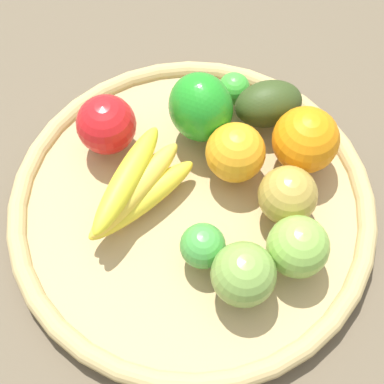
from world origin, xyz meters
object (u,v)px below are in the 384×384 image
at_px(lime_0, 203,246).
at_px(avocado, 268,104).
at_px(apple_0, 244,274).
at_px(orange_1, 307,143).
at_px(banana_bunch, 135,189).
at_px(apple_1, 298,247).
at_px(bell_pepper, 201,108).
at_px(lime_1, 234,89).
at_px(apple_3, 288,195).
at_px(orange_0, 235,153).
at_px(apple_2, 106,125).

bearing_deg(lime_0, avocado, 42.52).
xyz_separation_m(apple_0, orange_1, (0.14, 0.12, 0.00)).
bearing_deg(apple_0, avocado, 55.90).
height_order(banana_bunch, avocado, avocado).
bearing_deg(apple_1, orange_1, 56.76).
height_order(apple_1, orange_1, orange_1).
height_order(apple_0, bell_pepper, bell_pepper).
height_order(banana_bunch, orange_1, orange_1).
relative_size(apple_0, orange_1, 0.88).
distance_m(banana_bunch, lime_1, 0.20).
xyz_separation_m(apple_3, lime_1, (0.02, 0.17, -0.01)).
relative_size(bell_pepper, orange_1, 1.16).
distance_m(orange_0, apple_0, 0.15).
bearing_deg(bell_pepper, orange_0, 166.94).
xyz_separation_m(avocado, lime_1, (-0.03, 0.05, -0.01)).
height_order(apple_3, apple_1, same).
relative_size(orange_0, orange_1, 0.89).
bearing_deg(apple_2, apple_3, -48.17).
bearing_deg(avocado, apple_3, -108.28).
distance_m(apple_3, orange_1, 0.07).
relative_size(apple_2, orange_0, 1.02).
distance_m(banana_bunch, avocado, 0.20).
distance_m(orange_0, banana_bunch, 0.13).
height_order(apple_2, apple_0, apple_2).
relative_size(banana_bunch, lime_1, 3.73).
height_order(avocado, bell_pepper, bell_pepper).
bearing_deg(bell_pepper, banana_bunch, 95.10).
relative_size(apple_0, avocado, 0.82).
xyz_separation_m(avocado, apple_3, (-0.04, -0.13, 0.00)).
bearing_deg(bell_pepper, apple_3, 172.33).
xyz_separation_m(apple_2, avocado, (0.20, -0.05, -0.01)).
relative_size(apple_2, avocado, 0.85).
bearing_deg(lime_1, banana_bunch, -151.92).
height_order(lime_1, orange_1, orange_1).
bearing_deg(banana_bunch, apple_3, -27.46).
xyz_separation_m(orange_0, apple_0, (-0.06, -0.14, -0.00)).
relative_size(banana_bunch, apple_1, 2.27).
bearing_deg(banana_bunch, apple_2, 90.32).
bearing_deg(orange_1, orange_0, 163.59).
distance_m(apple_2, lime_0, 0.20).
height_order(orange_0, apple_0, orange_0).
height_order(apple_0, apple_1, apple_0).
xyz_separation_m(avocado, bell_pepper, (-0.09, 0.02, 0.02)).
bearing_deg(apple_3, banana_bunch, 152.54).
relative_size(orange_0, lime_0, 1.40).
xyz_separation_m(banana_bunch, apple_1, (0.14, -0.14, 0.01)).
height_order(orange_0, apple_1, orange_0).
height_order(bell_pepper, apple_1, bell_pepper).
xyz_separation_m(apple_3, apple_1, (-0.02, -0.06, 0.00)).
bearing_deg(orange_1, apple_0, -140.54).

